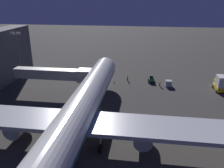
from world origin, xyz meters
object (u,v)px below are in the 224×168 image
(cargo_truck_aft, at_px, (220,83))
(traffic_cone_nose_port, at_px, (114,82))
(jet_bridge, at_px, (58,74))
(ground_crew_near_nose_gear, at_px, (128,77))
(traffic_cone_nose_starboard, at_px, (99,81))
(airliner_at_gate, at_px, (76,118))
(apron_floodlight_mast, at_px, (18,53))
(ground_crew_marshaller_fwd, at_px, (160,83))
(baggage_container_near_belt, at_px, (169,83))
(baggage_tug_spare, at_px, (151,79))

(cargo_truck_aft, distance_m, traffic_cone_nose_port, 29.24)
(jet_bridge, xyz_separation_m, ground_crew_near_nose_gear, (-17.01, -12.69, -4.35))
(traffic_cone_nose_starboard, bearing_deg, airliner_at_gate, 94.03)
(apron_floodlight_mast, relative_size, ground_crew_marshaller_fwd, 8.72)
(baggage_container_near_belt, bearing_deg, traffic_cone_nose_starboard, -0.76)
(apron_floodlight_mast, height_order, traffic_cone_nose_starboard, apron_floodlight_mast)
(cargo_truck_aft, height_order, ground_crew_near_nose_gear, cargo_truck_aft)
(traffic_cone_nose_port, bearing_deg, airliner_at_gate, 85.97)
(cargo_truck_aft, height_order, ground_crew_marshaller_fwd, cargo_truck_aft)
(apron_floodlight_mast, height_order, traffic_cone_nose_port, apron_floodlight_mast)
(baggage_tug_spare, relative_size, ground_crew_near_nose_gear, 1.48)
(baggage_container_near_belt, bearing_deg, baggage_tug_spare, -32.59)
(ground_crew_marshaller_fwd, height_order, traffic_cone_nose_port, ground_crew_marshaller_fwd)
(baggage_tug_spare, distance_m, traffic_cone_nose_port, 11.29)
(jet_bridge, height_order, baggage_container_near_belt, jet_bridge)
(airliner_at_gate, relative_size, jet_bridge, 3.18)
(airliner_at_gate, relative_size, traffic_cone_nose_port, 117.61)
(ground_crew_near_nose_gear, height_order, traffic_cone_nose_starboard, ground_crew_near_nose_gear)
(baggage_container_near_belt, bearing_deg, jet_bridge, 18.18)
(airliner_at_gate, distance_m, traffic_cone_nose_starboard, 31.68)
(airliner_at_gate, bearing_deg, traffic_cone_nose_starboard, -85.97)
(airliner_at_gate, relative_size, ground_crew_marshaller_fwd, 38.22)
(jet_bridge, relative_size, ground_crew_marshaller_fwd, 12.01)
(jet_bridge, bearing_deg, ground_crew_near_nose_gear, -143.29)
(jet_bridge, xyz_separation_m, baggage_container_near_belt, (-28.99, -9.52, -4.54))
(airliner_at_gate, distance_m, ground_crew_near_nose_gear, 34.88)
(apron_floodlight_mast, distance_m, baggage_tug_spare, 39.80)
(jet_bridge, height_order, apron_floodlight_mast, apron_floodlight_mast)
(ground_crew_marshaller_fwd, height_order, traffic_cone_nose_starboard, ground_crew_marshaller_fwd)
(cargo_truck_aft, bearing_deg, apron_floodlight_mast, 0.82)
(cargo_truck_aft, relative_size, traffic_cone_nose_port, 9.30)
(baggage_tug_spare, bearing_deg, traffic_cone_nose_starboard, 10.46)
(baggage_tug_spare, relative_size, traffic_cone_nose_starboard, 5.03)
(airliner_at_gate, distance_m, cargo_truck_aft, 43.11)
(cargo_truck_aft, xyz_separation_m, ground_crew_near_nose_gear, (25.35, -4.66, -1.08))
(ground_crew_marshaller_fwd, bearing_deg, baggage_container_near_belt, -173.32)
(cargo_truck_aft, distance_m, traffic_cone_nose_starboard, 33.63)
(apron_floodlight_mast, bearing_deg, airliner_at_gate, 131.69)
(jet_bridge, distance_m, traffic_cone_nose_port, 17.23)
(airliner_at_gate, height_order, ground_crew_near_nose_gear, airliner_at_gate)
(jet_bridge, relative_size, apron_floodlight_mast, 1.38)
(baggage_tug_spare, xyz_separation_m, traffic_cone_nose_starboard, (15.32, 2.83, -0.51))
(apron_floodlight_mast, bearing_deg, traffic_cone_nose_starboard, -173.69)
(cargo_truck_aft, bearing_deg, ground_crew_near_nose_gear, -10.41)
(apron_floodlight_mast, relative_size, baggage_container_near_belt, 8.56)
(jet_bridge, distance_m, ground_crew_marshaller_fwd, 28.46)
(jet_bridge, bearing_deg, apron_floodlight_mast, -26.49)
(apron_floodlight_mast, bearing_deg, ground_crew_near_nose_gear, -170.14)
(ground_crew_near_nose_gear, height_order, ground_crew_marshaller_fwd, ground_crew_near_nose_gear)
(airliner_at_gate, xyz_separation_m, jet_bridge, (11.03, -21.42, 0.15))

